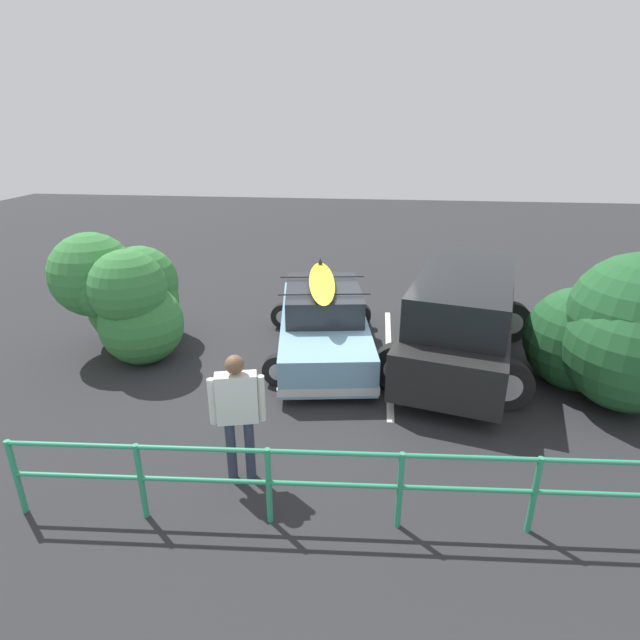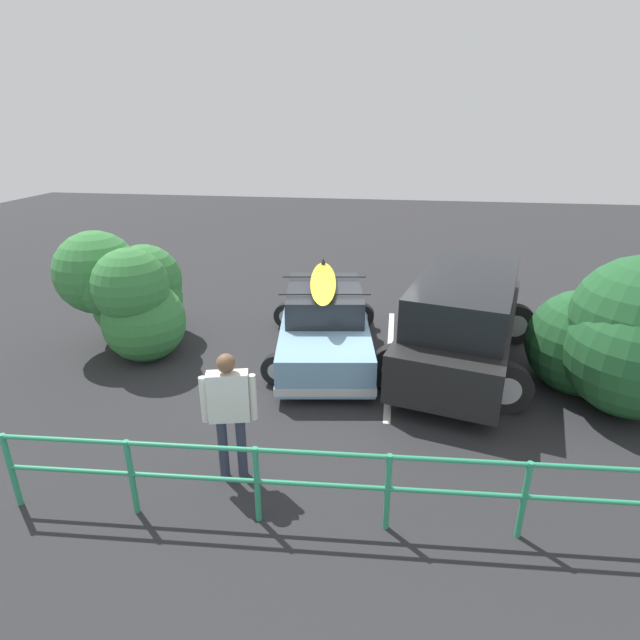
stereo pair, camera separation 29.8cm
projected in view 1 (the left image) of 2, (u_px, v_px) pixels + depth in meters
ground_plane at (350, 360)px, 9.97m from camera, size 44.00×44.00×0.02m
parking_stripe at (389, 355)px, 10.12m from camera, size 0.12×4.88×0.00m
sedan_car at (323, 323)px, 10.07m from camera, size 2.66×4.50×1.64m
suv_car at (462, 316)px, 9.51m from camera, size 3.33×5.24×1.84m
person_bystander at (238, 407)px, 6.26m from camera, size 0.68×0.32×1.80m
railing_fence at (334, 477)px, 5.65m from camera, size 7.56×0.55×1.03m
bush_near_left at (124, 293)px, 9.96m from camera, size 2.61×2.68×2.52m
bush_near_right at (618, 336)px, 8.19m from camera, size 2.55×2.78×2.64m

